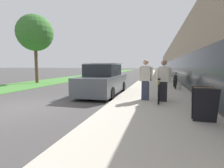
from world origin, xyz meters
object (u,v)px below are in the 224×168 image
object	(u,v)px
cruiser_bike_middle	(176,79)
street_tree_near	(35,33)
bike_rack_hoop	(180,81)
parked_sedan_curbside	(103,81)
sandwich_board_sign	(204,104)
person_bystander	(146,80)
cruiser_bike_nearest	(175,82)
tandem_bicycle	(159,90)
cruiser_bike_farthest	(169,77)
person_rider	(163,81)

from	to	relation	value
cruiser_bike_middle	street_tree_near	size ratio (longest dim) A/B	0.29
bike_rack_hoop	parked_sedan_curbside	distance (m)	4.67
street_tree_near	sandwich_board_sign	bearing A→B (deg)	-36.22
person_bystander	cruiser_bike_nearest	distance (m)	4.80
sandwich_board_sign	cruiser_bike_nearest	bearing A→B (deg)	90.85
bike_rack_hoop	cruiser_bike_middle	xyz separation A→B (m)	(0.04, 3.19, -0.12)
cruiser_bike_nearest	parked_sedan_curbside	world-z (taller)	parked_sedan_curbside
person_bystander	tandem_bicycle	bearing A→B (deg)	20.67
tandem_bicycle	bike_rack_hoop	size ratio (longest dim) A/B	3.21
cruiser_bike_nearest	cruiser_bike_farthest	size ratio (longest dim) A/B	0.97
person_bystander	cruiser_bike_nearest	xyz separation A→B (m)	(1.59, 4.50, -0.48)
person_rider	person_bystander	size ratio (longest dim) A/B	0.98
cruiser_bike_middle	cruiser_bike_farthest	xyz separation A→B (m)	(-0.38, 2.05, 0.02)
cruiser_bike_farthest	street_tree_near	bearing A→B (deg)	-166.75
cruiser_bike_farthest	sandwich_board_sign	size ratio (longest dim) A/B	1.97
person_bystander	cruiser_bike_middle	world-z (taller)	person_bystander
sandwich_board_sign	parked_sedan_curbside	xyz separation A→B (m)	(-4.06, 4.12, 0.18)
cruiser_bike_nearest	sandwich_board_sign	xyz separation A→B (m)	(0.10, -7.03, 0.08)
cruiser_bike_nearest	street_tree_near	distance (m)	12.51
bike_rack_hoop	tandem_bicycle	bearing A→B (deg)	-110.27
person_rider	person_bystander	distance (m)	0.73
street_tree_near	cruiser_bike_farthest	bearing A→B (deg)	13.25
cruiser_bike_nearest	cruiser_bike_middle	distance (m)	2.35
cruiser_bike_middle	bike_rack_hoop	bearing A→B (deg)	-90.76
cruiser_bike_middle	parked_sedan_curbside	world-z (taller)	parked_sedan_curbside
tandem_bicycle	person_bystander	size ratio (longest dim) A/B	1.59
cruiser_bike_middle	sandwich_board_sign	world-z (taller)	cruiser_bike_middle
person_rider	cruiser_bike_middle	world-z (taller)	person_rider
bike_rack_hoop	parked_sedan_curbside	size ratio (longest dim) A/B	0.18
street_tree_near	parked_sedan_curbside	bearing A→B (deg)	-30.34
person_rider	cruiser_bike_middle	bearing A→B (deg)	80.73
bike_rack_hoop	person_bystander	bearing A→B (deg)	-116.45
bike_rack_hoop	cruiser_bike_middle	distance (m)	3.19
person_rider	cruiser_bike_middle	distance (m)	7.08
cruiser_bike_nearest	person_bystander	bearing A→B (deg)	-109.44
cruiser_bike_farthest	parked_sedan_curbside	world-z (taller)	parked_sedan_curbside
bike_rack_hoop	cruiser_bike_nearest	bearing A→B (deg)	105.02
cruiser_bike_nearest	sandwich_board_sign	bearing A→B (deg)	-89.15
bike_rack_hoop	street_tree_near	bearing A→B (deg)	168.20
street_tree_near	person_bystander	bearing A→B (deg)	-31.21
tandem_bicycle	parked_sedan_curbside	size ratio (longest dim) A/B	0.59
sandwich_board_sign	parked_sedan_curbside	bearing A→B (deg)	134.59
cruiser_bike_nearest	parked_sedan_curbside	xyz separation A→B (m)	(-3.96, -2.91, 0.26)
cruiser_bike_farthest	street_tree_near	world-z (taller)	street_tree_near
tandem_bicycle	person_bystander	world-z (taller)	person_bystander
sandwich_board_sign	street_tree_near	xyz separation A→B (m)	(-11.85, 8.68, 3.89)
cruiser_bike_middle	street_tree_near	world-z (taller)	street_tree_near
cruiser_bike_nearest	street_tree_near	xyz separation A→B (m)	(-11.74, 1.65, 3.96)
tandem_bicycle	cruiser_bike_middle	size ratio (longest dim) A/B	1.52
cruiser_bike_middle	cruiser_bike_farthest	distance (m)	2.09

